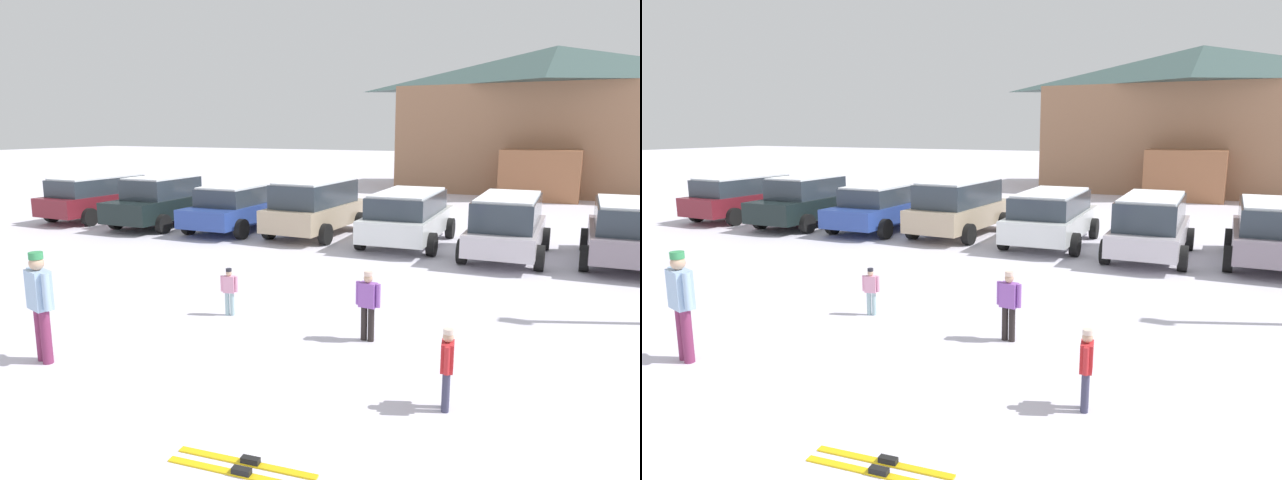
% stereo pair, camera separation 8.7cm
% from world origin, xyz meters
% --- Properties ---
extents(ski_lodge, '(15.80, 10.56, 7.73)m').
position_xyz_m(ski_lodge, '(2.17, 31.22, 3.91)').
color(ski_lodge, '#9A6E4F').
rests_on(ski_lodge, ground).
extents(parked_maroon_van, '(2.19, 4.56, 1.64)m').
position_xyz_m(parked_maroon_van, '(-12.39, 12.91, 0.89)').
color(parked_maroon_van, maroon).
rests_on(parked_maroon_van, ground).
extents(parked_black_sedan, '(2.35, 4.82, 1.75)m').
position_xyz_m(parked_black_sedan, '(-9.17, 12.88, 0.88)').
color(parked_black_sedan, black).
rests_on(parked_black_sedan, ground).
extents(parked_blue_hatchback, '(2.32, 4.39, 1.54)m').
position_xyz_m(parked_blue_hatchback, '(-6.30, 13.06, 0.79)').
color(parked_blue_hatchback, '#2A4499').
rests_on(parked_blue_hatchback, ground).
extents(parked_beige_suv, '(2.25, 4.26, 1.79)m').
position_xyz_m(parked_beige_suv, '(-3.48, 13.45, 0.95)').
color(parked_beige_suv, tan).
rests_on(parked_beige_suv, ground).
extents(parked_white_suv, '(2.43, 4.53, 1.59)m').
position_xyz_m(parked_white_suv, '(-0.38, 13.35, 0.86)').
color(parked_white_suv, silver).
rests_on(parked_white_suv, ground).
extents(parked_silver_wagon, '(2.17, 4.39, 1.67)m').
position_xyz_m(parked_silver_wagon, '(2.53, 12.85, 0.90)').
color(parked_silver_wagon, silver).
rests_on(parked_silver_wagon, ground).
extents(parked_grey_wagon, '(2.28, 4.29, 1.62)m').
position_xyz_m(parked_grey_wagon, '(5.44, 13.30, 0.88)').
color(parked_grey_wagon, gray).
rests_on(parked_grey_wagon, ground).
extents(skier_child_in_pink_snowsuit, '(0.32, 0.18, 0.89)m').
position_xyz_m(skier_child_in_pink_snowsuit, '(-1.37, 5.53, 0.50)').
color(skier_child_in_pink_snowsuit, '#99BAC1').
rests_on(skier_child_in_pink_snowsuit, ground).
extents(skier_child_in_red_jacket, '(0.20, 0.38, 1.05)m').
position_xyz_m(skier_child_in_red_jacket, '(3.11, 3.67, 0.59)').
color(skier_child_in_red_jacket, '#3C3B56').
rests_on(skier_child_in_red_jacket, ground).
extents(skier_child_in_purple_jacket, '(0.43, 0.19, 1.16)m').
position_xyz_m(skier_child_in_purple_jacket, '(1.40, 5.43, 0.66)').
color(skier_child_in_purple_jacket, black).
rests_on(skier_child_in_purple_jacket, ground).
extents(skier_adult_in_blue_parka, '(0.60, 0.34, 1.67)m').
position_xyz_m(skier_adult_in_blue_parka, '(-2.61, 2.55, 0.94)').
color(skier_adult_in_blue_parka, '#772B51').
rests_on(skier_adult_in_blue_parka, ground).
extents(pair_of_skis, '(1.59, 0.46, 0.08)m').
position_xyz_m(pair_of_skis, '(1.55, 1.52, 0.02)').
color(pair_of_skis, gold).
rests_on(pair_of_skis, ground).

